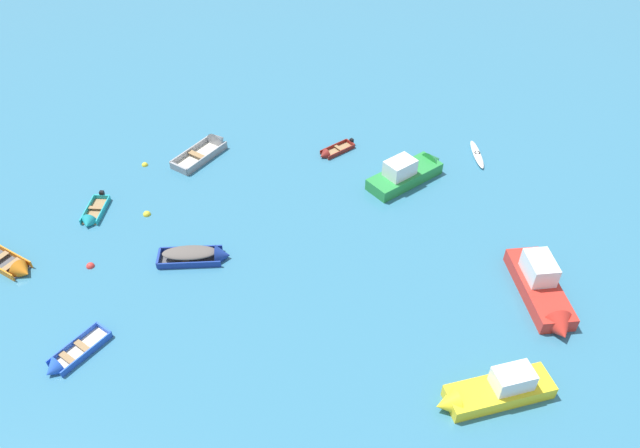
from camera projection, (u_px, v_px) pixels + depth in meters
name	position (u px, v px, depth m)	size (l,w,h in m)	color
rowboat_grey_cluster_inner	(211.00, 147.00, 40.08)	(4.01, 4.28, 1.42)	beige
kayak_white_foreground_center	(477.00, 154.00, 39.57)	(0.83, 3.24, 0.31)	white
motor_launch_yellow_near_left	(493.00, 391.00, 25.51)	(5.43, 2.06, 1.85)	yellow
motor_launch_green_midfield_left	(410.00, 171.00, 37.39)	(5.70, 4.25, 2.10)	#288C3D
rowboat_maroon_near_camera	(330.00, 153.00, 39.72)	(2.72, 2.10, 0.82)	#99754C
rowboat_deep_blue_back_row_right	(202.00, 255.00, 32.10)	(3.97, 1.57, 1.19)	#4C4C51
motor_launch_red_outer_right	(543.00, 291.00, 29.76)	(1.92, 5.82, 2.22)	red
rowboat_orange_back_row_center	(12.00, 266.00, 31.64)	(3.73, 3.29, 1.10)	#4C4C51
rowboat_turquoise_far_right	(92.00, 217.00, 34.73)	(1.47, 3.00, 0.93)	#99754C
rowboat_blue_midfield_right	(65.00, 361.00, 27.12)	(2.97, 3.07, 1.00)	beige
mooring_buoy_between_boats_right	(147.00, 215.00, 35.13)	(0.46, 0.46, 0.46)	yellow
mooring_buoy_outer_edge	(91.00, 266.00, 31.90)	(0.45, 0.45, 0.45)	red
mooring_buoy_central	(145.00, 165.00, 38.87)	(0.41, 0.41, 0.41)	yellow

